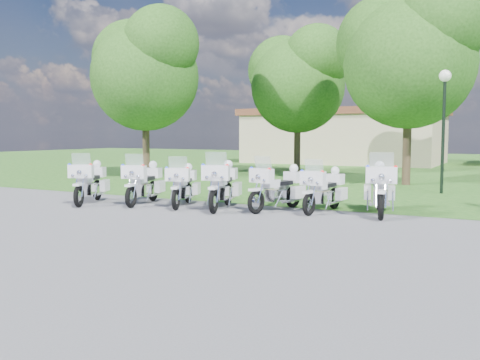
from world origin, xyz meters
The scene contains 14 objects.
ground centered at (0.00, 0.00, 0.00)m, with size 100.00×100.00×0.00m, color #5C5C62.
grass_lawn centered at (0.00, 27.00, 0.00)m, with size 100.00×48.00×0.01m, color #1E571B.
motorcycle_0 centered at (-6.11, 0.93, 0.69)m, with size 1.45×2.29×1.65m.
motorcycle_1 centered at (-4.42, 1.60, 0.69)m, with size 1.20×2.39×1.64m.
motorcycle_2 centered at (-3.03, 1.77, 0.66)m, with size 1.30×2.24×1.58m.
motorcycle_3 centered at (-1.65, 1.81, 0.73)m, with size 1.32×2.51×1.73m.
motorcycle_4 centered at (-0.04, 2.32, 0.68)m, with size 1.16×2.37×1.62m.
motorcycle_5 centered at (1.25, 2.67, 0.65)m, with size 0.91×2.31×1.55m.
motorcycle_6 centered at (2.78, 2.95, 0.74)m, with size 1.29×2.57×1.77m.
lamp_post centered at (3.58, 9.20, 3.43)m, with size 0.44×0.44×4.59m.
tree_0 centered at (-10.90, 9.95, 5.61)m, with size 6.36×5.43×8.48m.
tree_1 centered at (-5.04, 16.00, 5.36)m, with size 6.07×5.18×8.10m.
tree_2 centered at (1.69, 12.07, 5.77)m, with size 6.54×5.58×8.73m.
building_west centered at (-6.00, 28.00, 2.07)m, with size 14.56×8.32×4.10m.
Camera 1 is at (6.33, -11.96, 2.26)m, focal length 40.00 mm.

